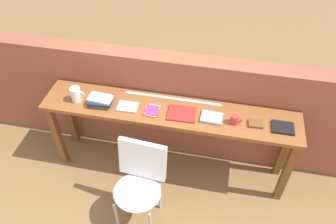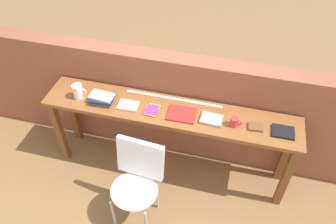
% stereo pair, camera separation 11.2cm
% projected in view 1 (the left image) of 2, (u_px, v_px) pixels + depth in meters
% --- Properties ---
extents(ground_plane, '(40.00, 40.00, 0.00)m').
position_uv_depth(ground_plane, '(163.00, 188.00, 3.53)').
color(ground_plane, olive).
extents(brick_wall_back, '(6.00, 0.20, 1.25)m').
position_uv_depth(brick_wall_back, '(175.00, 106.00, 3.54)').
color(brick_wall_back, '#935138').
rests_on(brick_wall_back, ground).
extents(sideboard, '(2.50, 0.44, 0.88)m').
position_uv_depth(sideboard, '(169.00, 120.00, 3.23)').
color(sideboard, brown).
rests_on(sideboard, ground).
extents(chair_white_moulded, '(0.47, 0.48, 0.89)m').
position_uv_depth(chair_white_moulded, '(139.00, 181.00, 2.97)').
color(chair_white_moulded, white).
rests_on(chair_white_moulded, ground).
extents(pitcher_white, '(0.14, 0.10, 0.18)m').
position_uv_depth(pitcher_white, '(76.00, 94.00, 3.18)').
color(pitcher_white, white).
rests_on(pitcher_white, sideboard).
extents(book_stack_leftmost, '(0.24, 0.18, 0.09)m').
position_uv_depth(book_stack_leftmost, '(101.00, 101.00, 3.16)').
color(book_stack_leftmost, olive).
rests_on(book_stack_leftmost, sideboard).
extents(magazine_cycling, '(0.20, 0.16, 0.02)m').
position_uv_depth(magazine_cycling, '(128.00, 107.00, 3.15)').
color(magazine_cycling, '#9E9EA3').
rests_on(magazine_cycling, sideboard).
extents(pamphlet_pile_colourful, '(0.15, 0.19, 0.01)m').
position_uv_depth(pamphlet_pile_colourful, '(152.00, 110.00, 3.12)').
color(pamphlet_pile_colourful, green).
rests_on(pamphlet_pile_colourful, sideboard).
extents(book_open_centre, '(0.27, 0.22, 0.02)m').
position_uv_depth(book_open_centre, '(182.00, 114.00, 3.08)').
color(book_open_centre, red).
rests_on(book_open_centre, sideboard).
extents(book_grey_hardcover, '(0.21, 0.16, 0.03)m').
position_uv_depth(book_grey_hardcover, '(212.00, 118.00, 3.03)').
color(book_grey_hardcover, '#9E9EA3').
rests_on(book_grey_hardcover, sideboard).
extents(mug, '(0.11, 0.08, 0.09)m').
position_uv_depth(mug, '(235.00, 119.00, 2.97)').
color(mug, red).
rests_on(mug, sideboard).
extents(leather_journal_brown, '(0.14, 0.11, 0.02)m').
position_uv_depth(leather_journal_brown, '(256.00, 124.00, 2.98)').
color(leather_journal_brown, brown).
rests_on(leather_journal_brown, sideboard).
extents(book_repair_rightmost, '(0.20, 0.16, 0.02)m').
position_uv_depth(book_repair_rightmost, '(283.00, 128.00, 2.95)').
color(book_repair_rightmost, black).
rests_on(book_repair_rightmost, sideboard).
extents(ruler_metal_back_edge, '(0.97, 0.03, 0.00)m').
position_uv_depth(ruler_metal_back_edge, '(172.00, 98.00, 3.25)').
color(ruler_metal_back_edge, silver).
rests_on(ruler_metal_back_edge, sideboard).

